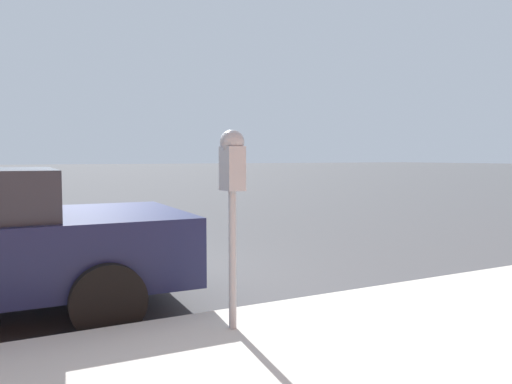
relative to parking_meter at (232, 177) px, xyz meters
The scene contains 2 objects.
ground_plane 3.12m from the parking_meter, 16.36° to the left, with size 220.00×220.00×0.00m, color #424244.
parking_meter is the anchor object (origin of this frame).
Camera 1 is at (-6.18, 0.81, 1.52)m, focal length 35.00 mm.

